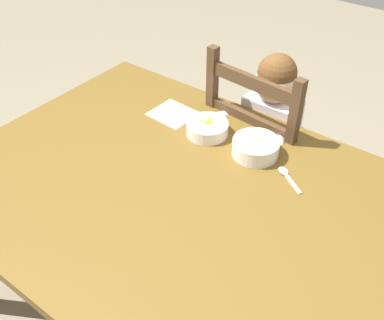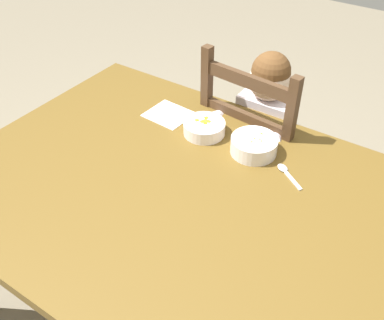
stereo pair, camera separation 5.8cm
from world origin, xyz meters
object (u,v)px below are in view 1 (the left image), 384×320
bowl_of_peas (256,147)px  spoon (286,175)px  child_figure (267,128)px  bowl_of_carrots (207,128)px  dining_table (172,201)px  dining_chair (262,158)px

bowl_of_peas → spoon: (0.14, -0.04, -0.03)m
child_figure → bowl_of_carrots: size_ratio=6.03×
dining_table → bowl_of_peas: 0.35m
dining_chair → child_figure: dining_chair is taller
bowl_of_carrots → spoon: bowl_of_carrots is taller
spoon → child_figure: bearing=126.6°
dining_chair → child_figure: (0.01, -0.00, 0.17)m
dining_chair → spoon: 0.50m
bowl_of_peas → bowl_of_carrots: bearing=180.0°
dining_chair → dining_table: bearing=-93.1°
bowl_of_carrots → dining_table: bearing=-77.5°
dining_table → bowl_of_carrots: bowl_of_carrots is taller
child_figure → spoon: size_ratio=7.56×
child_figure → dining_chair: bearing=152.1°
dining_table → bowl_of_peas: bowl_of_peas is taller
dining_chair → child_figure: 0.17m
spoon → bowl_of_carrots: bearing=173.7°
dining_table → spoon: size_ratio=11.70×
dining_chair → spoon: size_ratio=7.78×
dining_table → spoon: (0.28, 0.26, 0.09)m
child_figure → spoon: child_figure is taller
child_figure → spoon: 0.42m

